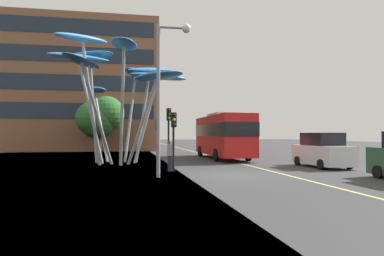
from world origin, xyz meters
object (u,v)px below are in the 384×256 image
red_bus (223,134)px  traffic_light_kerb_far (169,124)px  traffic_light_island_mid (157,131)px  street_lamp (166,78)px  pedestrian (170,155)px  car_parked_mid (322,151)px  leaf_sculpture (118,72)px  traffic_light_kerb_near (174,129)px

red_bus → traffic_light_kerb_far: 7.88m
traffic_light_kerb_far → traffic_light_island_mid: 6.75m
red_bus → traffic_light_island_mid: red_bus is taller
red_bus → street_lamp: size_ratio=1.41×
traffic_light_kerb_far → street_lamp: bearing=-98.1°
traffic_light_kerb_far → pedestrian: bearing=-95.5°
pedestrian → red_bus: bearing=59.0°
car_parked_mid → pedestrian: size_ratio=2.65×
red_bus → leaf_sculpture: leaf_sculpture is taller
traffic_light_kerb_near → traffic_light_island_mid: size_ratio=1.00×
traffic_light_kerb_near → pedestrian: bearing=112.1°
red_bus → car_parked_mid: bearing=-65.4°
traffic_light_island_mid → car_parked_mid: 13.39m
red_bus → traffic_light_kerb_near: (-5.42, -9.61, 0.28)m
leaf_sculpture → car_parked_mid: (12.47, -4.88, -5.36)m
traffic_light_island_mid → car_parked_mid: (9.32, -9.53, -1.34)m
traffic_light_island_mid → pedestrian: size_ratio=1.87×
traffic_light_island_mid → street_lamp: street_lamp is taller
red_bus → traffic_light_island_mid: 5.43m
traffic_light_kerb_near → car_parked_mid: (9.38, 0.97, -1.35)m
leaf_sculpture → traffic_light_kerb_near: size_ratio=3.31×
leaf_sculpture → car_parked_mid: size_ratio=2.34×
traffic_light_kerb_far → traffic_light_kerb_near: bearing=-92.8°
street_lamp → traffic_light_island_mid: bearing=86.7°
leaf_sculpture → traffic_light_kerb_far: leaf_sculpture is taller
traffic_light_kerb_near → car_parked_mid: traffic_light_kerb_near is taller
traffic_light_kerb_far → car_parked_mid: 9.76m
traffic_light_kerb_near → leaf_sculpture: bearing=117.8°
traffic_light_island_mid → car_parked_mid: bearing=-45.6°
street_lamp → leaf_sculpture: bearing=106.2°
red_bus → pedestrian: size_ratio=6.03×
leaf_sculpture → street_lamp: size_ratio=1.45×
leaf_sculpture → pedestrian: leaf_sculpture is taller
car_parked_mid → street_lamp: (-10.07, -3.38, 3.73)m
traffic_light_island_mid → pedestrian: 10.25m
traffic_light_island_mid → street_lamp: 13.15m
street_lamp → red_bus: bearing=63.1°
traffic_light_kerb_far → traffic_light_island_mid: (-0.12, 6.74, -0.36)m
red_bus → street_lamp: 13.74m
traffic_light_kerb_near → traffic_light_island_mid: bearing=89.6°
street_lamp → pedestrian: size_ratio=4.29×
leaf_sculpture → car_parked_mid: leaf_sculpture is taller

